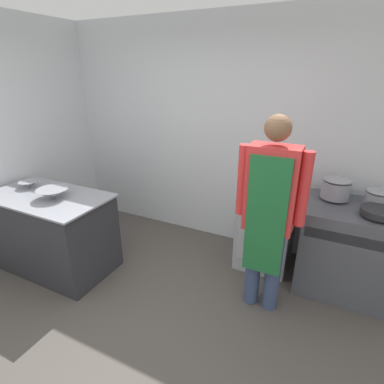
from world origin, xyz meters
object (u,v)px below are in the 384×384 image
object	(u,v)px
fridge_unit	(266,229)
sauce_pot	(378,197)
stove	(347,248)
saute_pan	(379,212)
person_cook	(269,209)
mixing_bowl	(53,194)
stock_pot	(336,188)

from	to	relation	value
fridge_unit	sauce_pot	world-z (taller)	sauce_pot
stove	fridge_unit	xyz separation A→B (m)	(-0.82, 0.08, -0.02)
sauce_pot	saute_pan	bearing A→B (deg)	-90.00
person_cook	mixing_bowl	world-z (taller)	person_cook
mixing_bowl	saute_pan	bearing A→B (deg)	17.44
fridge_unit	sauce_pot	distance (m)	1.14
mixing_bowl	stock_pot	distance (m)	2.84
stove	mixing_bowl	bearing A→B (deg)	-159.27
stock_pot	sauce_pot	distance (m)	0.37
saute_pan	stove	bearing A→B (deg)	144.04
sauce_pot	stove	bearing A→B (deg)	-143.54
fridge_unit	saute_pan	xyz separation A→B (m)	(0.99, -0.20, 0.51)
stock_pot	saute_pan	xyz separation A→B (m)	(0.37, -0.25, -0.08)
stock_pot	fridge_unit	bearing A→B (deg)	-175.69
stove	saute_pan	xyz separation A→B (m)	(0.17, -0.12, 0.49)
stock_pot	person_cook	bearing A→B (deg)	-122.77
person_cook	stock_pot	bearing A→B (deg)	57.23
person_cook	stock_pot	distance (m)	0.90
person_cook	sauce_pot	world-z (taller)	person_cook
fridge_unit	mixing_bowl	size ratio (longest dim) A/B	2.71
fridge_unit	stock_pot	world-z (taller)	stock_pot
stock_pot	saute_pan	size ratio (longest dim) A/B	0.88
stove	sauce_pot	bearing A→B (deg)	36.46
person_cook	stock_pot	xyz separation A→B (m)	(0.49, 0.76, 0.01)
person_cook	sauce_pot	size ratio (longest dim) A/B	7.76
mixing_bowl	sauce_pot	size ratio (longest dim) A/B	1.37
person_cook	sauce_pot	bearing A→B (deg)	41.61
stock_pot	stove	bearing A→B (deg)	-33.29
stove	fridge_unit	distance (m)	0.82
fridge_unit	stock_pot	size ratio (longest dim) A/B	3.14
person_cook	saute_pan	distance (m)	0.99
saute_pan	sauce_pot	distance (m)	0.26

